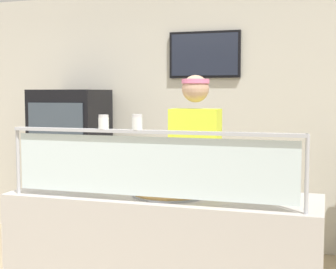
{
  "coord_description": "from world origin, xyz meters",
  "views": [
    {
      "loc": [
        2.05,
        -2.77,
        1.62
      ],
      "look_at": [
        1.05,
        0.37,
        1.35
      ],
      "focal_mm": 53.19,
      "sensor_mm": 36.0,
      "label": 1
    }
  ],
  "objects_px": {
    "parmesan_shaker": "(104,123)",
    "pepper_flake_shaker": "(137,123)",
    "pizza_server": "(174,190)",
    "drink_fridge": "(71,167)",
    "pizza_tray": "(170,192)",
    "worker_figure": "(195,172)"
  },
  "relations": [
    {
      "from": "parmesan_shaker",
      "to": "pepper_flake_shaker",
      "type": "distance_m",
      "value": 0.22
    },
    {
      "from": "pizza_server",
      "to": "drink_fridge",
      "type": "distance_m",
      "value": 2.37
    },
    {
      "from": "pizza_tray",
      "to": "parmesan_shaker",
      "type": "distance_m",
      "value": 0.64
    },
    {
      "from": "pizza_server",
      "to": "pepper_flake_shaker",
      "type": "bearing_deg",
      "value": -110.48
    },
    {
      "from": "pizza_tray",
      "to": "drink_fridge",
      "type": "relative_size",
      "value": 0.3
    },
    {
      "from": "pizza_tray",
      "to": "pepper_flake_shaker",
      "type": "xyz_separation_m",
      "value": [
        -0.13,
        -0.27,
        0.47
      ]
    },
    {
      "from": "pizza_tray",
      "to": "pizza_server",
      "type": "distance_m",
      "value": 0.05
    },
    {
      "from": "worker_figure",
      "to": "pizza_tray",
      "type": "bearing_deg",
      "value": -90.92
    },
    {
      "from": "pepper_flake_shaker",
      "to": "worker_figure",
      "type": "relative_size",
      "value": 0.05
    },
    {
      "from": "parmesan_shaker",
      "to": "drink_fridge",
      "type": "relative_size",
      "value": 0.05
    },
    {
      "from": "pizza_tray",
      "to": "pizza_server",
      "type": "relative_size",
      "value": 1.8
    },
    {
      "from": "drink_fridge",
      "to": "pepper_flake_shaker",
      "type": "bearing_deg",
      "value": -51.66
    },
    {
      "from": "pepper_flake_shaker",
      "to": "pizza_tray",
      "type": "bearing_deg",
      "value": 64.64
    },
    {
      "from": "parmesan_shaker",
      "to": "pepper_flake_shaker",
      "type": "relative_size",
      "value": 0.94
    },
    {
      "from": "pizza_tray",
      "to": "drink_fridge",
      "type": "bearing_deg",
      "value": 134.87
    },
    {
      "from": "pizza_server",
      "to": "pepper_flake_shaker",
      "type": "xyz_separation_m",
      "value": [
        -0.16,
        -0.25,
        0.45
      ]
    },
    {
      "from": "parmesan_shaker",
      "to": "drink_fridge",
      "type": "xyz_separation_m",
      "value": [
        -1.29,
        1.91,
        -0.61
      ]
    },
    {
      "from": "pizza_server",
      "to": "parmesan_shaker",
      "type": "bearing_deg",
      "value": -134.42
    },
    {
      "from": "parmesan_shaker",
      "to": "drink_fridge",
      "type": "height_order",
      "value": "drink_fridge"
    },
    {
      "from": "pizza_tray",
      "to": "pepper_flake_shaker",
      "type": "relative_size",
      "value": 5.3
    },
    {
      "from": "pizza_tray",
      "to": "worker_figure",
      "type": "distance_m",
      "value": 0.63
    },
    {
      "from": "pepper_flake_shaker",
      "to": "drink_fridge",
      "type": "bearing_deg",
      "value": 128.34
    }
  ]
}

